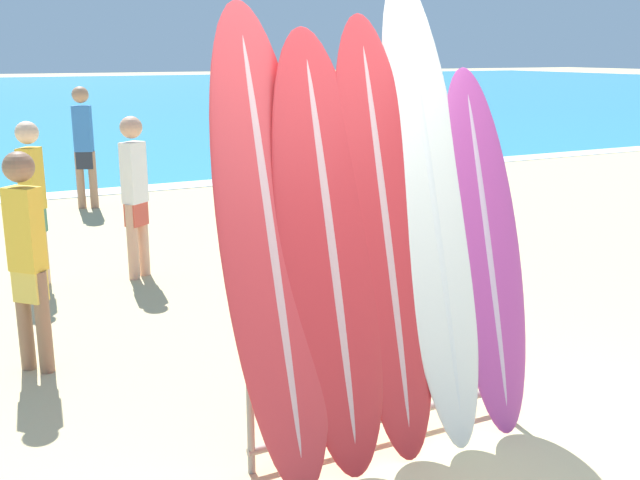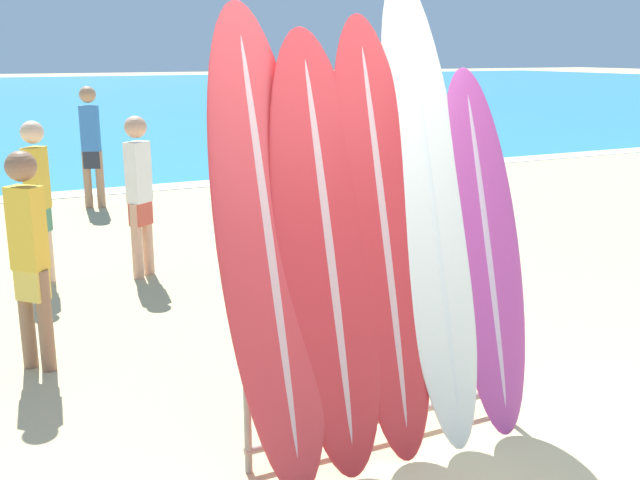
{
  "view_description": "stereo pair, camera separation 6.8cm",
  "coord_description": "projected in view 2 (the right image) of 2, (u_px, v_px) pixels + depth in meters",
  "views": [
    {
      "loc": [
        -2.01,
        -2.54,
        2.15
      ],
      "look_at": [
        0.07,
        1.56,
        0.99
      ],
      "focal_mm": 42.0,
      "sensor_mm": 36.0,
      "label": 1
    },
    {
      "loc": [
        -1.95,
        -2.57,
        2.15
      ],
      "look_at": [
        0.07,
        1.56,
        0.99
      ],
      "focal_mm": 42.0,
      "sensor_mm": 36.0,
      "label": 2
    }
  ],
  "objects": [
    {
      "name": "person_far_right",
      "position": [
        38.0,
        197.0,
        6.9
      ],
      "size": [
        0.25,
        0.27,
        1.55
      ],
      "rotation": [
        0.0,
        0.0,
        4.08
      ],
      "color": "beige",
      "rests_on": "ground_plane"
    },
    {
      "name": "person_near_water",
      "position": [
        139.0,
        191.0,
        7.17
      ],
      "size": [
        0.27,
        0.25,
        1.57
      ],
      "rotation": [
        0.0,
        0.0,
        3.79
      ],
      "color": "tan",
      "rests_on": "ground_plane"
    },
    {
      "name": "surfboard_slot_3",
      "position": [
        430.0,
        209.0,
        4.16
      ],
      "size": [
        0.49,
        0.85,
        2.6
      ],
      "color": "silver",
      "rests_on": "ground_plane"
    },
    {
      "name": "surfboard_rack",
      "position": [
        383.0,
        354.0,
        4.16
      ],
      "size": [
        1.66,
        0.04,
        0.97
      ],
      "color": "gray",
      "rests_on": "ground_plane"
    },
    {
      "name": "surfboard_slot_4",
      "position": [
        485.0,
        251.0,
        4.31
      ],
      "size": [
        0.5,
        0.65,
        2.07
      ],
      "color": "#B23D8E",
      "rests_on": "ground_plane"
    },
    {
      "name": "person_far_left",
      "position": [
        29.0,
        253.0,
        5.03
      ],
      "size": [
        0.25,
        0.26,
        1.53
      ],
      "rotation": [
        0.0,
        0.0,
        5.47
      ],
      "color": "#846047",
      "rests_on": "ground_plane"
    },
    {
      "name": "person_mid_beach",
      "position": [
        91.0,
        142.0,
        10.42
      ],
      "size": [
        0.28,
        0.23,
        1.69
      ],
      "rotation": [
        0.0,
        0.0,
        2.77
      ],
      "color": "#A87A5B",
      "rests_on": "ground_plane"
    },
    {
      "name": "surfboard_slot_0",
      "position": [
        268.0,
        244.0,
        3.76
      ],
      "size": [
        0.54,
        0.84,
        2.42
      ],
      "color": "red",
      "rests_on": "ground_plane"
    },
    {
      "name": "surfboard_slot_1",
      "position": [
        327.0,
        251.0,
        3.87
      ],
      "size": [
        0.57,
        0.73,
        2.29
      ],
      "color": "red",
      "rests_on": "ground_plane"
    },
    {
      "name": "surfboard_slot_2",
      "position": [
        383.0,
        237.0,
        4.02
      ],
      "size": [
        0.52,
        0.71,
        2.36
      ],
      "color": "red",
      "rests_on": "ground_plane"
    }
  ]
}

